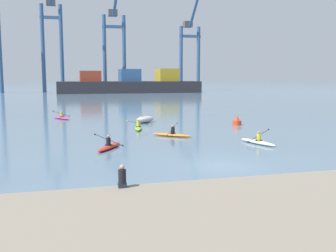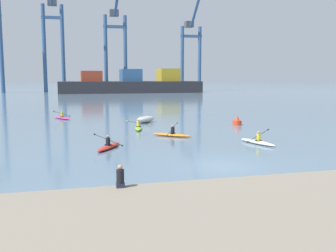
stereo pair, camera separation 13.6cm
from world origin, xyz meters
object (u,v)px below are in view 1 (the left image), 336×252
container_barge (130,84)px  kayak_magenta (61,118)px  channel_buoy (237,121)px  seated_onlooker (122,177)px  gantry_crane_east_mid (114,38)px  kayak_white (258,142)px  gantry_crane_east (190,46)px  gantry_crane_west_mid (52,33)px  capsized_dinghy (145,119)px  kayak_lime (138,127)px  kayak_orange (172,134)px  kayak_red (109,146)px

container_barge → kayak_magenta: size_ratio=13.11×
container_barge → channel_buoy: container_barge is taller
container_barge → seated_onlooker: 103.38m
gantry_crane_east_mid → kayak_white: bearing=-91.2°
gantry_crane_east → gantry_crane_west_mid: bearing=-179.8°
container_barge → kayak_white: 91.84m
kayak_white → seated_onlooker: (-11.27, -10.35, 0.80)m
gantry_crane_east_mid → capsized_dinghy: gantry_crane_east_mid is taller
container_barge → kayak_magenta: (-19.53, -70.98, -2.37)m
gantry_crane_west_mid → capsized_dinghy: 91.10m
gantry_crane_east_mid → gantry_crane_west_mid: bearing=169.9°
container_barge → gantry_crane_east: bearing=27.3°
container_barge → seated_onlooker: bearing=-99.4°
capsized_dinghy → seated_onlooker: (-6.00, -25.19, 0.62)m
seated_onlooker → kayak_lime: bearing=77.9°
kayak_lime → kayak_orange: bearing=-69.3°
kayak_red → capsized_dinghy: bearing=69.2°
kayak_lime → kayak_orange: size_ratio=1.16×
gantry_crane_east_mid → kayak_magenta: size_ratio=10.75×
gantry_crane_east_mid → capsized_dinghy: (-7.31, -85.05, -16.79)m
container_barge → kayak_orange: (-10.68, -86.69, -2.37)m
capsized_dinghy → kayak_white: 15.75m
kayak_white → kayak_lime: bearing=125.1°
container_barge → channel_buoy: size_ratio=42.78×
container_barge → gantry_crane_east_mid: (-3.57, 8.25, 14.59)m
channel_buoy → seated_onlooker: size_ratio=1.12×
gantry_crane_east_mid → kayak_orange: bearing=-94.3°
capsized_dinghy → kayak_white: size_ratio=0.78×
kayak_white → kayak_orange: (-5.08, 4.95, 0.00)m
gantry_crane_west_mid → kayak_orange: (12.13, -98.37, -18.31)m
kayak_magenta → kayak_lime: bearing=-57.1°
gantry_crane_east → channel_buoy: bearing=-105.2°
capsized_dinghy → kayak_magenta: size_ratio=0.82×
capsized_dinghy → seated_onlooker: bearing=-103.4°
gantry_crane_east → kayak_red: (-39.11, -102.59, -15.25)m
kayak_magenta → kayak_white: 24.92m
kayak_magenta → kayak_red: 20.07m
kayak_red → kayak_magenta: bearing=99.6°
gantry_crane_east → channel_buoy: gantry_crane_east is taller
capsized_dinghy → channel_buoy: 9.56m
kayak_magenta → seated_onlooker: bearing=-85.1°
container_barge → kayak_red: 92.23m
gantry_crane_west_mid → seated_onlooker: 115.16m
gantry_crane_west_mid → seated_onlooker: (5.94, -113.66, -17.52)m
kayak_white → kayak_orange: bearing=135.7°
channel_buoy → kayak_lime: channel_buoy is taller
gantry_crane_west_mid → seated_onlooker: gantry_crane_west_mid is taller
channel_buoy → kayak_red: bearing=-145.1°
gantry_crane_east → kayak_orange: 105.19m
gantry_crane_east → kayak_red: gantry_crane_east is taller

